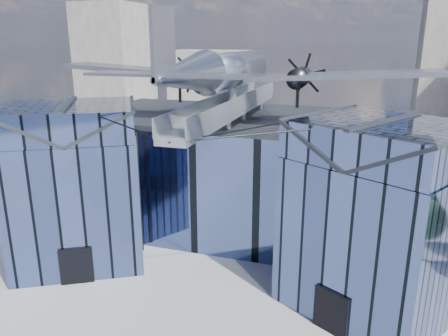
% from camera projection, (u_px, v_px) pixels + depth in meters
% --- Properties ---
extents(ground_plane, '(120.00, 120.00, 0.00)m').
position_uv_depth(ground_plane, '(216.00, 270.00, 31.69)').
color(ground_plane, gray).
extents(museum, '(32.88, 24.50, 17.60)m').
position_uv_depth(museum, '(238.00, 175.00, 35.41)').
color(museum, '#44558A').
rests_on(museum, ground).
extents(bg_towers, '(77.00, 24.50, 26.00)m').
position_uv_depth(bg_towers, '(319.00, 76.00, 74.45)').
color(bg_towers, gray).
rests_on(bg_towers, ground).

